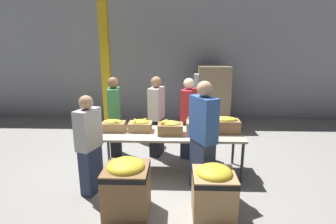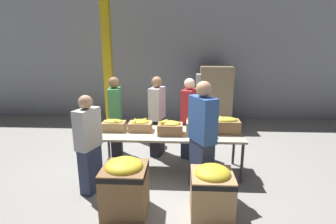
{
  "view_description": "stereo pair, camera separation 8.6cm",
  "coord_description": "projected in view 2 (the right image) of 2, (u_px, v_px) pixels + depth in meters",
  "views": [
    {
      "loc": [
        0.12,
        -4.47,
        2.3
      ],
      "look_at": [
        -0.04,
        0.09,
        1.12
      ],
      "focal_mm": 28.0,
      "sensor_mm": 36.0,
      "label": 1
    },
    {
      "loc": [
        0.21,
        -4.47,
        2.3
      ],
      "look_at": [
        -0.04,
        0.09,
        1.12
      ],
      "focal_mm": 28.0,
      "sensor_mm": 36.0,
      "label": 2
    }
  ],
  "objects": [
    {
      "name": "donation_bin_1",
      "position": [
        212.0,
        190.0,
        3.53
      ],
      "size": [
        0.57,
        0.57,
        0.74
      ],
      "color": "tan",
      "rests_on": "ground_plane"
    },
    {
      "name": "banana_box_1",
      "position": [
        140.0,
        125.0,
        4.8
      ],
      "size": [
        0.42,
        0.28,
        0.23
      ],
      "color": "tan",
      "rests_on": "sorting_table"
    },
    {
      "name": "sorting_table",
      "position": [
        170.0,
        135.0,
        4.73
      ],
      "size": [
        2.59,
        0.85,
        0.76
      ],
      "color": "#B2A893",
      "rests_on": "ground_plane"
    },
    {
      "name": "wall_back",
      "position": [
        175.0,
        54.0,
        8.08
      ],
      "size": [
        16.0,
        0.08,
        4.0
      ],
      "color": "#9399A3",
      "rests_on": "ground_plane"
    },
    {
      "name": "support_pillar",
      "position": [
        108.0,
        56.0,
        6.87
      ],
      "size": [
        0.22,
        0.22,
        4.0
      ],
      "color": "gold",
      "rests_on": "ground_plane"
    },
    {
      "name": "banana_box_3",
      "position": [
        199.0,
        126.0,
        4.57
      ],
      "size": [
        0.46,
        0.28,
        0.31
      ],
      "color": "tan",
      "rests_on": "sorting_table"
    },
    {
      "name": "banana_box_0",
      "position": [
        114.0,
        125.0,
        4.81
      ],
      "size": [
        0.41,
        0.27,
        0.22
      ],
      "color": "tan",
      "rests_on": "sorting_table"
    },
    {
      "name": "banana_box_2",
      "position": [
        170.0,
        127.0,
        4.63
      ],
      "size": [
        0.44,
        0.3,
        0.25
      ],
      "color": "olive",
      "rests_on": "sorting_table"
    },
    {
      "name": "pallet_stack_0",
      "position": [
        215.0,
        96.0,
        7.56
      ],
      "size": [
        0.97,
        0.97,
        1.72
      ],
      "color": "olive",
      "rests_on": "ground_plane"
    },
    {
      "name": "banana_box_4",
      "position": [
        227.0,
        125.0,
        4.68
      ],
      "size": [
        0.46,
        0.29,
        0.3
      ],
      "color": "olive",
      "rests_on": "sorting_table"
    },
    {
      "name": "volunteer_4",
      "position": [
        189.0,
        119.0,
        5.37
      ],
      "size": [
        0.36,
        0.49,
        1.66
      ],
      "rotation": [
        0.0,
        0.0,
        -1.91
      ],
      "color": "#2D3856",
      "rests_on": "ground_plane"
    },
    {
      "name": "pallet_stack_1",
      "position": [
        211.0,
        99.0,
        7.62
      ],
      "size": [
        1.02,
        1.02,
        1.51
      ],
      "color": "olive",
      "rests_on": "ground_plane"
    },
    {
      "name": "volunteer_1",
      "position": [
        89.0,
        145.0,
        4.06
      ],
      "size": [
        0.34,
        0.47,
        1.58
      ],
      "rotation": [
        0.0,
        0.0,
        1.24
      ],
      "color": "#2D3856",
      "rests_on": "ground_plane"
    },
    {
      "name": "donation_bin_0",
      "position": [
        125.0,
        185.0,
        3.59
      ],
      "size": [
        0.6,
        0.6,
        0.82
      ],
      "color": "olive",
      "rests_on": "ground_plane"
    },
    {
      "name": "volunteer_0",
      "position": [
        116.0,
        118.0,
        5.41
      ],
      "size": [
        0.29,
        0.48,
        1.68
      ],
      "rotation": [
        0.0,
        0.0,
        -1.42
      ],
      "color": "black",
      "rests_on": "ground_plane"
    },
    {
      "name": "volunteer_2",
      "position": [
        157.0,
        117.0,
        5.46
      ],
      "size": [
        0.33,
        0.49,
        1.68
      ],
      "rotation": [
        0.0,
        0.0,
        -1.82
      ],
      "color": "black",
      "rests_on": "ground_plane"
    },
    {
      "name": "ground_plane",
      "position": [
        170.0,
        171.0,
        4.91
      ],
      "size": [
        30.0,
        30.0,
        0.0
      ],
      "primitive_type": "plane",
      "color": "gray"
    },
    {
      "name": "volunteer_3",
      "position": [
        202.0,
        138.0,
        4.07
      ],
      "size": [
        0.44,
        0.53,
        1.78
      ],
      "rotation": [
        0.0,
        0.0,
        2.06
      ],
      "color": "#2D3856",
      "rests_on": "ground_plane"
    }
  ]
}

